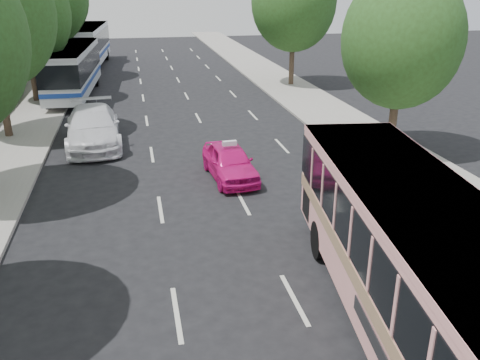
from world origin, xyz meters
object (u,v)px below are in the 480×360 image
object	(u,v)px
white_pickup	(93,127)
tour_coach_front	(73,67)
pink_bus	(409,244)
tour_coach_rear	(88,42)
pink_taxi	(230,162)

from	to	relation	value
white_pickup	tour_coach_front	bearing A→B (deg)	95.42
pink_bus	white_pickup	world-z (taller)	pink_bus
tour_coach_rear	pink_taxi	bearing A→B (deg)	-72.96
pink_bus	tour_coach_front	size ratio (longest dim) A/B	0.97
pink_taxi	tour_coach_rear	world-z (taller)	tour_coach_rear
pink_taxi	white_pickup	xyz separation A→B (m)	(-5.50, 5.63, 0.20)
pink_taxi	white_pickup	world-z (taller)	white_pickup
pink_bus	tour_coach_rear	world-z (taller)	tour_coach_rear
tour_coach_front	tour_coach_rear	distance (m)	12.86
pink_taxi	white_pickup	size ratio (longest dim) A/B	0.66
tour_coach_front	pink_taxi	bearing A→B (deg)	-63.58
pink_taxi	white_pickup	distance (m)	7.87
tour_coach_front	pink_bus	bearing A→B (deg)	-67.63
white_pickup	tour_coach_rear	xyz separation A→B (m)	(-1.61, 24.21, 1.25)
white_pickup	tour_coach_rear	size ratio (longest dim) A/B	0.50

